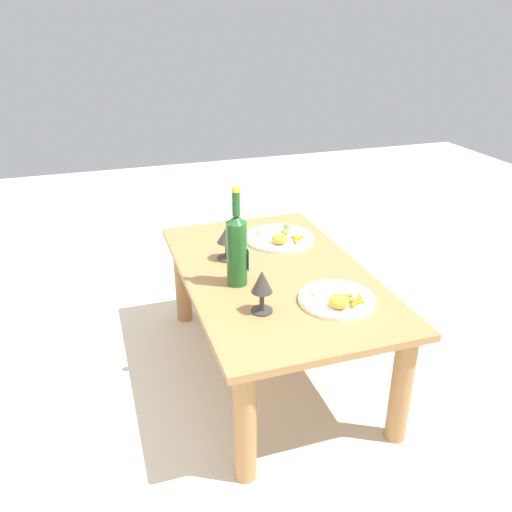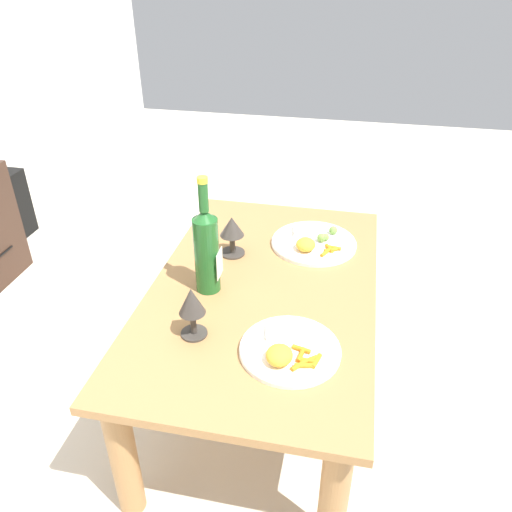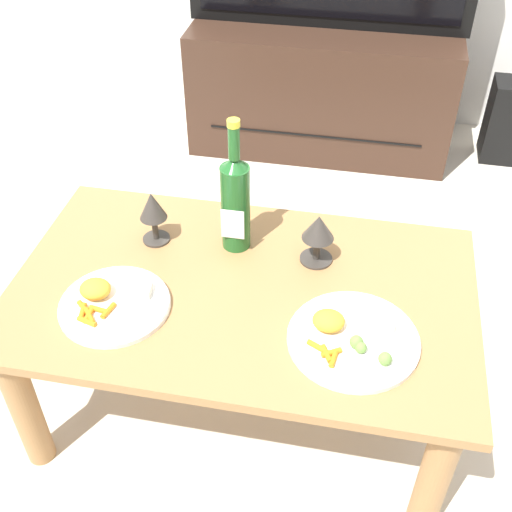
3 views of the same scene
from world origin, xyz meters
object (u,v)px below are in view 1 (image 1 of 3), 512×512
goblet_left (262,284)px  dinner_plate_right (279,237)px  wine_bottle (237,247)px  goblet_right (227,237)px  dinner_plate_left (337,299)px  dining_table (274,290)px

goblet_left → dinner_plate_right: size_ratio=0.51×
wine_bottle → goblet_right: (0.21, -0.02, -0.05)m
goblet_right → dinner_plate_left: size_ratio=0.53×
dining_table → dinner_plate_left: size_ratio=4.31×
dining_table → dinner_plate_left: dinner_plate_left is taller
goblet_left → dinner_plate_right: 0.59m
wine_bottle → dinner_plate_left: (-0.23, -0.27, -0.13)m
goblet_left → dinner_plate_left: 0.27m
dining_table → goblet_left: size_ratio=7.56×
wine_bottle → goblet_left: size_ratio=2.44×
wine_bottle → goblet_left: (-0.21, -0.02, -0.04)m
dining_table → dinner_plate_right: 0.31m
wine_bottle → dining_table: bearing=-73.1°
wine_bottle → goblet_right: bearing=-5.7°
goblet_right → dinner_plate_left: goblet_right is taller
wine_bottle → goblet_right: wine_bottle is taller
goblet_right → dinner_plate_right: size_ratio=0.47×
goblet_left → goblet_right: (0.41, 0.00, -0.01)m
goblet_left → goblet_right: bearing=0.0°
dinner_plate_left → dinner_plate_right: size_ratio=0.89×
wine_bottle → dinner_plate_left: wine_bottle is taller
goblet_left → dinner_plate_left: bearing=-95.1°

